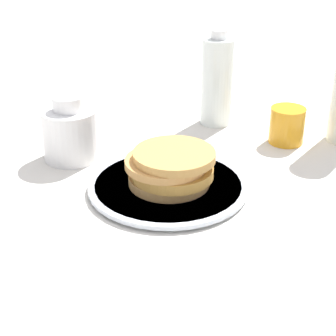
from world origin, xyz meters
The scene contains 6 objects.
ground_plane centered at (0.00, 0.00, 0.00)m, with size 4.00×4.00×0.00m, color silver.
plate centered at (0.01, -0.02, 0.01)m, with size 0.26×0.26×0.01m.
pancake_stack centered at (0.00, -0.02, 0.04)m, with size 0.14×0.14×0.06m.
juice_glass centered at (0.08, -0.30, 0.03)m, with size 0.07×0.07×0.07m.
cream_jug centered at (0.19, 0.09, 0.05)m, with size 0.10×0.10×0.12m.
water_bottle_near centered at (0.23, -0.23, 0.09)m, with size 0.07×0.07×0.19m.
Camera 1 is at (-0.72, 0.33, 0.45)m, focal length 60.00 mm.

